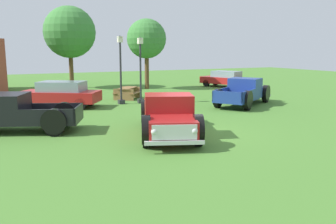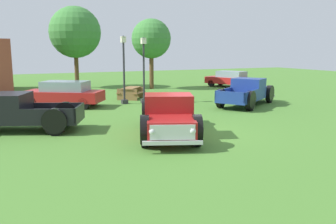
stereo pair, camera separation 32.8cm
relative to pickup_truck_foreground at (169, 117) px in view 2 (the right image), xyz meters
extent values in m
plane|color=#477A2D|center=(0.90, 0.09, -0.78)|extent=(80.00, 80.00, 0.00)
cube|color=maroon|center=(-0.53, -1.34, -0.08)|extent=(2.11, 2.09, 0.59)
cube|color=silver|center=(-0.83, -2.10, -0.08)|extent=(1.39, 0.60, 0.50)
sphere|color=silver|center=(-0.21, -2.32, -0.05)|extent=(0.21, 0.21, 0.21)
sphere|color=silver|center=(-1.43, -1.84, -0.05)|extent=(0.21, 0.21, 0.21)
cube|color=maroon|center=(0.02, 0.06, 0.24)|extent=(2.18, 1.95, 1.23)
cube|color=#8C9EA8|center=(-0.22, -0.55, 0.51)|extent=(1.46, 0.61, 0.54)
cube|color=maroon|center=(0.69, 1.76, -0.32)|extent=(2.49, 2.75, 0.11)
cube|color=maroon|center=(1.49, 1.45, 0.03)|extent=(0.90, 2.13, 0.59)
cube|color=maroon|center=(-0.10, 2.07, 0.03)|extent=(0.90, 2.13, 0.59)
cube|color=maroon|center=(1.09, 2.77, 0.03)|extent=(1.70, 0.74, 0.59)
cylinder|color=black|center=(0.31, -1.66, -0.38)|extent=(0.52, 0.84, 0.82)
cylinder|color=#B7B7BC|center=(0.32, -1.67, -0.38)|extent=(0.36, 0.40, 0.33)
cylinder|color=black|center=(0.31, -1.66, -0.17)|extent=(0.66, 1.07, 1.03)
cylinder|color=black|center=(-1.36, -1.01, -0.38)|extent=(0.52, 0.84, 0.82)
cylinder|color=#B7B7BC|center=(-1.37, -1.00, -0.38)|extent=(0.36, 0.40, 0.33)
cylinder|color=black|center=(-1.36, -1.01, -0.17)|extent=(0.66, 1.07, 1.03)
cylinder|color=black|center=(1.63, 1.68, -0.38)|extent=(0.52, 0.84, 0.82)
cylinder|color=#B7B7BC|center=(1.64, 1.67, -0.38)|extent=(0.36, 0.40, 0.33)
cylinder|color=black|center=(1.63, 1.68, -0.17)|extent=(0.66, 1.07, 1.03)
cylinder|color=black|center=(-0.05, 2.34, -0.38)|extent=(0.52, 0.84, 0.82)
cylinder|color=#B7B7BC|center=(-0.06, 2.34, -0.38)|extent=(0.36, 0.40, 0.33)
cylinder|color=black|center=(-0.05, 2.34, -0.17)|extent=(0.66, 1.07, 1.03)
cube|color=silver|center=(-0.84, -2.14, -0.42)|extent=(1.86, 0.82, 0.13)
cube|color=navy|center=(9.01, 6.13, -0.10)|extent=(2.19, 2.19, 0.58)
cube|color=silver|center=(9.69, 6.57, -0.10)|extent=(0.83, 1.24, 0.48)
sphere|color=silver|center=(9.32, 7.09, -0.07)|extent=(0.21, 0.21, 0.21)
sphere|color=silver|center=(10.02, 6.02, -0.07)|extent=(0.21, 0.21, 0.21)
cube|color=navy|center=(7.78, 5.33, 0.22)|extent=(2.10, 2.21, 1.21)
cube|color=#8C9EA8|center=(8.31, 5.68, 0.48)|extent=(0.86, 1.29, 0.53)
cube|color=navy|center=(6.28, 4.36, -0.33)|extent=(2.80, 2.67, 0.10)
cube|color=navy|center=(5.82, 5.06, 0.01)|extent=(1.90, 1.27, 0.58)
cube|color=navy|center=(6.73, 3.66, 0.01)|extent=(1.90, 1.27, 0.58)
cube|color=navy|center=(5.39, 3.79, 0.01)|extent=(1.02, 1.52, 0.58)
cylinder|color=black|center=(8.53, 6.87, -0.38)|extent=(0.79, 0.63, 0.80)
cylinder|color=#B7B7BC|center=(8.52, 6.88, -0.38)|extent=(0.40, 0.38, 0.32)
cylinder|color=black|center=(8.53, 6.87, -0.18)|extent=(1.01, 0.79, 1.01)
cylinder|color=black|center=(9.49, 5.39, -0.38)|extent=(0.79, 0.63, 0.80)
cylinder|color=#B7B7BC|center=(9.49, 5.38, -0.38)|extent=(0.40, 0.38, 0.32)
cylinder|color=black|center=(9.49, 5.39, -0.18)|extent=(1.01, 0.79, 1.01)
cylinder|color=black|center=(5.58, 4.96, -0.38)|extent=(0.79, 0.63, 0.80)
cylinder|color=#B7B7BC|center=(5.57, 4.97, -0.38)|extent=(0.40, 0.38, 0.32)
cylinder|color=black|center=(5.58, 4.96, -0.18)|extent=(1.01, 0.79, 1.01)
cylinder|color=black|center=(6.54, 3.48, -0.38)|extent=(0.79, 0.63, 0.80)
cylinder|color=#B7B7BC|center=(6.54, 3.47, -0.38)|extent=(0.40, 0.38, 0.32)
cylinder|color=black|center=(6.54, 3.48, -0.18)|extent=(1.01, 0.79, 1.01)
cube|color=silver|center=(9.72, 6.59, -0.42)|extent=(1.13, 1.66, 0.13)
cube|color=black|center=(-5.46, 3.57, 0.20)|extent=(1.89, 2.10, 1.18)
cube|color=black|center=(-3.85, 2.89, -0.34)|extent=(2.65, 2.41, 0.10)
cube|color=black|center=(-4.17, 2.14, -0.01)|extent=(2.02, 0.91, 0.56)
cube|color=black|center=(-3.54, 3.64, -0.01)|extent=(2.02, 0.91, 0.56)
cube|color=black|center=(-2.90, 2.49, -0.01)|extent=(0.74, 1.61, 0.56)
cylinder|color=black|center=(-3.95, 2.00, -0.39)|extent=(0.81, 0.51, 0.78)
cylinder|color=#B7B7BC|center=(-3.95, 1.99, -0.39)|extent=(0.38, 0.35, 0.31)
cylinder|color=black|center=(-3.95, 2.00, -0.20)|extent=(1.02, 0.64, 0.98)
cylinder|color=black|center=(-3.29, 3.59, -0.39)|extent=(0.81, 0.51, 0.78)
cylinder|color=#B7B7BC|center=(-3.28, 3.60, -0.39)|extent=(0.38, 0.35, 0.31)
cylinder|color=black|center=(-3.29, 3.59, -0.20)|extent=(1.02, 0.64, 0.98)
cube|color=#B21E1E|center=(12.61, 14.36, -0.18)|extent=(3.33, 4.59, 0.58)
cube|color=#7F939E|center=(12.67, 14.23, 0.37)|extent=(2.31, 2.77, 0.53)
cylinder|color=black|center=(11.31, 15.36, -0.47)|extent=(0.43, 0.64, 0.62)
cylinder|color=black|center=(12.72, 16.00, -0.47)|extent=(0.43, 0.64, 0.62)
cylinder|color=black|center=(12.50, 12.72, -0.47)|extent=(0.43, 0.64, 0.62)
cylinder|color=black|center=(13.91, 13.36, -0.47)|extent=(0.43, 0.64, 0.62)
cube|color=#B21E1E|center=(-2.55, 9.18, -0.15)|extent=(4.79, 3.98, 0.61)
cube|color=#7F939E|center=(-2.42, 9.10, 0.44)|extent=(2.96, 2.66, 0.56)
cylinder|color=black|center=(-4.28, 9.31, -0.46)|extent=(0.66, 0.53, 0.65)
cylinder|color=black|center=(-3.40, 10.69, -0.46)|extent=(0.66, 0.53, 0.65)
cylinder|color=black|center=(-1.70, 7.66, -0.46)|extent=(0.66, 0.53, 0.65)
cylinder|color=black|center=(-0.82, 9.04, -0.46)|extent=(0.66, 0.53, 0.65)
cube|color=#2D2D33|center=(2.29, 8.66, -0.66)|extent=(0.36, 0.36, 0.25)
cylinder|color=#2D2D33|center=(2.29, 8.66, 1.17)|extent=(0.12, 0.12, 3.40)
cube|color=#F2EACC|center=(2.29, 8.66, 3.05)|extent=(0.28, 0.28, 0.36)
cone|color=#2D2D33|center=(2.29, 8.66, 3.23)|extent=(0.32, 0.32, 0.14)
cube|color=#2D2D33|center=(1.06, 8.83, -0.66)|extent=(0.36, 0.36, 0.25)
cylinder|color=#2D2D33|center=(1.06, 8.83, 1.21)|extent=(0.12, 0.12, 3.48)
cube|color=#F2EACC|center=(1.06, 8.83, 3.13)|extent=(0.28, 0.28, 0.36)
cone|color=#2D2D33|center=(1.06, 8.83, 3.31)|extent=(0.32, 0.32, 0.14)
cube|color=olive|center=(2.17, 10.78, -0.03)|extent=(1.76, 1.90, 0.06)
cube|color=olive|center=(1.71, 11.16, -0.33)|extent=(1.36, 1.57, 0.05)
cube|color=olive|center=(2.64, 10.40, -0.33)|extent=(1.36, 1.57, 0.05)
cube|color=olive|center=(2.68, 11.40, -0.41)|extent=(1.13, 0.95, 0.75)
cube|color=olive|center=(1.67, 10.16, -0.41)|extent=(1.13, 0.95, 0.75)
cylinder|color=brown|center=(5.79, 16.03, 0.70)|extent=(0.36, 0.36, 2.97)
sphere|color=#3D7F38|center=(5.79, 16.03, 3.42)|extent=(3.29, 3.29, 3.29)
cylinder|color=brown|center=(0.18, 19.60, 0.78)|extent=(0.36, 0.36, 3.12)
sphere|color=#3D7F38|center=(0.18, 19.60, 3.99)|extent=(4.39, 4.39, 4.39)
camera|label=1|loc=(-5.90, -12.04, 2.55)|focal=38.16mm
camera|label=2|loc=(-5.61, -12.18, 2.55)|focal=38.16mm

